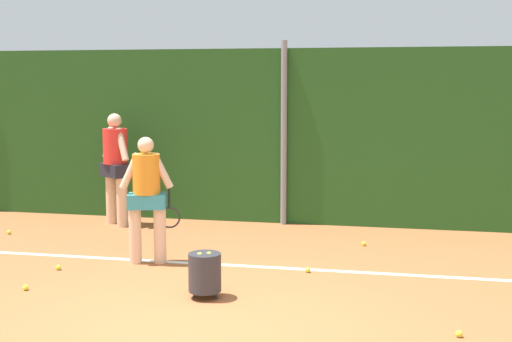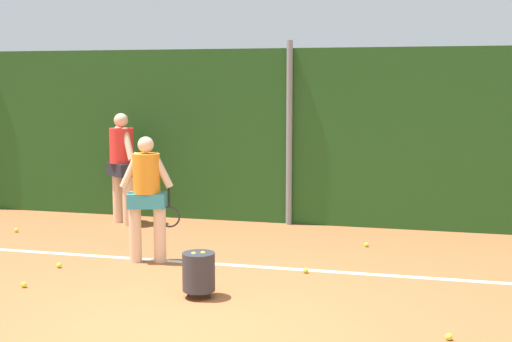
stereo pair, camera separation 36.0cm
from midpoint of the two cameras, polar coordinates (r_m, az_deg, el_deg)
The scene contains 13 objects.
ground_plane at distance 8.16m, azimuth -0.92°, elevation -9.34°, with size 30.22×30.22×0.00m, color #A85B33.
hedge_fence_backdrop at distance 11.45m, azimuth 3.83°, elevation 2.84°, with size 19.64×0.25×2.88m, color #23511E.
fence_post_center at distance 11.27m, azimuth 3.68°, elevation 3.08°, with size 0.10×0.10×3.01m, color gray.
court_baseline_paint at distance 8.92m, azimuth 0.44°, elevation -7.86°, with size 14.35×0.10×0.01m, color white.
player_midcourt at distance 9.03m, azimuth -7.86°, elevation -1.76°, with size 0.74×0.40×1.65m.
player_backcourt_far at distance 11.52m, azimuth -10.12°, elevation 0.73°, with size 0.64×0.58×1.83m.
ball_hopper at distance 7.62m, azimuth -3.39°, elevation -8.29°, with size 0.36×0.36×0.51m.
tennis_ball_1 at distance 8.64m, azimuth 5.32°, elevation -8.18°, with size 0.07×0.07×0.07m, color #CCDB33.
tennis_ball_4 at distance 9.14m, azimuth -14.87°, elevation -7.54°, with size 0.07×0.07×0.07m, color #CCDB33.
tennis_ball_6 at distance 11.44m, azimuth -18.33°, elevation -4.66°, with size 0.07×0.07×0.07m, color #CCDB33.
tennis_ball_8 at distance 6.78m, azimuth 17.14°, elevation -12.95°, with size 0.07×0.07×0.07m, color #CCDB33.
tennis_ball_10 at distance 10.07m, azimuth 10.13°, elevation -6.01°, with size 0.07×0.07×0.07m, color #CCDB33.
tennis_ball_11 at distance 8.41m, azimuth -17.45°, elevation -8.95°, with size 0.07×0.07×0.07m, color #CCDB33.
Camera 2 is at (2.20, -5.98, 2.36)m, focal length 48.45 mm.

